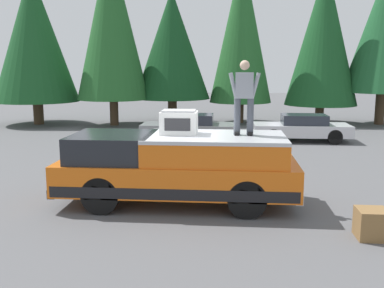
% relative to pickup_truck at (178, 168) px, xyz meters
% --- Properties ---
extents(ground_plane, '(90.00, 90.00, 0.00)m').
position_rel_pickup_truck_xyz_m(ground_plane, '(0.39, 0.22, -0.87)').
color(ground_plane, '#565659').
extents(pickup_truck, '(2.01, 5.54, 1.65)m').
position_rel_pickup_truck_xyz_m(pickup_truck, '(0.00, 0.00, 0.00)').
color(pickup_truck, orange).
rests_on(pickup_truck, ground).
extents(compressor_unit, '(0.65, 0.84, 0.56)m').
position_rel_pickup_truck_xyz_m(compressor_unit, '(0.13, -0.02, 1.05)').
color(compressor_unit, white).
rests_on(compressor_unit, pickup_truck).
extents(person_on_truck_bed, '(0.29, 0.72, 1.69)m').
position_rel_pickup_truck_xyz_m(person_on_truck_bed, '(0.11, -1.51, 1.68)').
color(person_on_truck_bed, '#4C515B').
rests_on(person_on_truck_bed, pickup_truck).
extents(parked_car_silver, '(1.64, 4.10, 1.16)m').
position_rel_pickup_truck_xyz_m(parked_car_silver, '(9.32, -4.32, -0.29)').
color(parked_car_silver, silver).
rests_on(parked_car_silver, ground).
extents(parked_car_grey, '(1.64, 4.10, 1.16)m').
position_rel_pickup_truck_xyz_m(parked_car_grey, '(9.01, 0.55, -0.29)').
color(parked_car_grey, gray).
rests_on(parked_car_grey, ground).
extents(wooden_crate, '(0.56, 0.56, 0.56)m').
position_rel_pickup_truck_xyz_m(wooden_crate, '(-1.80, -3.89, -0.59)').
color(wooden_crate, olive).
rests_on(wooden_crate, ground).
extents(conifer_left, '(4.00, 4.00, 8.70)m').
position_rel_pickup_truck_xyz_m(conifer_left, '(15.52, -6.27, 4.00)').
color(conifer_left, '#4C3826').
rests_on(conifer_left, ground).
extents(conifer_center_left, '(3.51, 3.51, 9.39)m').
position_rel_pickup_truck_xyz_m(conifer_center_left, '(15.59, -1.78, 4.40)').
color(conifer_center_left, '#4C3826').
rests_on(conifer_center_left, ground).
extents(conifer_center_right, '(4.27, 4.27, 7.42)m').
position_rel_pickup_truck_xyz_m(conifer_center_right, '(15.10, 2.10, 3.53)').
color(conifer_center_right, '#4C3826').
rests_on(conifer_center_right, ground).
extents(conifer_right, '(3.89, 3.89, 9.78)m').
position_rel_pickup_truck_xyz_m(conifer_right, '(13.85, 5.18, 4.72)').
color(conifer_right, '#4C3826').
rests_on(conifer_right, ground).
extents(conifer_far_right, '(4.62, 4.62, 8.37)m').
position_rel_pickup_truck_xyz_m(conifer_far_right, '(13.93, 9.55, 3.94)').
color(conifer_far_right, '#4C3826').
rests_on(conifer_far_right, ground).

